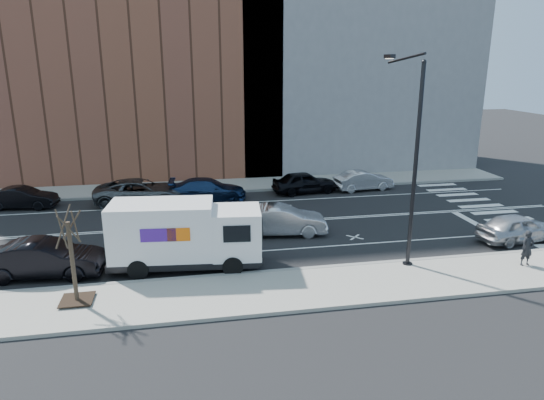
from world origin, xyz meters
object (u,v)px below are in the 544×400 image
object	(u,v)px
fedex_van	(185,234)
near_parked_front	(517,228)
far_parked_b	(22,198)
driving_sedan	(281,220)
pedestrian	(527,248)

from	to	relation	value
fedex_van	near_parked_front	world-z (taller)	fedex_van
fedex_van	far_parked_b	world-z (taller)	fedex_van
fedex_van	near_parked_front	size ratio (longest dim) A/B	1.61
driving_sedan	pedestrian	distance (m)	11.77
fedex_van	far_parked_b	distance (m)	15.06
driving_sedan	pedestrian	size ratio (longest dim) A/B	2.98
far_parked_b	driving_sedan	bearing A→B (deg)	-110.09
near_parked_front	pedestrian	distance (m)	3.64
fedex_van	pedestrian	xyz separation A→B (m)	(14.99, -2.90, -0.65)
fedex_van	pedestrian	distance (m)	15.28
fedex_van	pedestrian	bearing A→B (deg)	-5.23
far_parked_b	pedestrian	size ratio (longest dim) A/B	2.56
far_parked_b	near_parked_front	distance (m)	29.01
far_parked_b	driving_sedan	size ratio (longest dim) A/B	0.86
near_parked_front	fedex_van	bearing A→B (deg)	83.16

